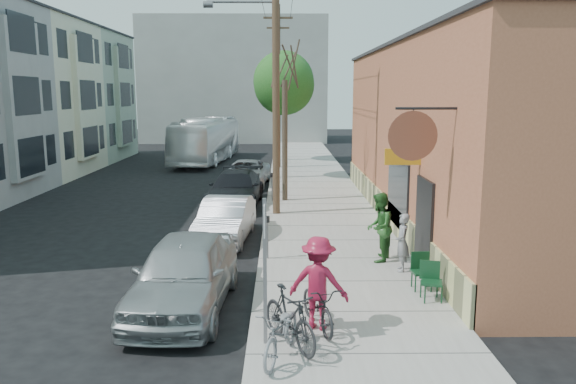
{
  "coord_description": "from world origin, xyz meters",
  "views": [
    {
      "loc": [
        2.67,
        -15.53,
        4.84
      ],
      "look_at": [
        2.88,
        3.28,
        1.5
      ],
      "focal_mm": 35.0,
      "sensor_mm": 36.0,
      "label": 1
    }
  ],
  "objects_px": {
    "sign_post": "(265,258)",
    "patio_chair_a": "(422,272)",
    "patron_green": "(379,227)",
    "car_2": "(236,189)",
    "parking_meter_far": "(272,182)",
    "parking_meter_near": "(267,230)",
    "car_1": "(225,220)",
    "tree_leafy_far": "(284,81)",
    "patio_chair_b": "(432,282)",
    "parked_bike_b": "(282,332)",
    "car_3": "(246,173)",
    "parked_bike_a": "(290,318)",
    "utility_pole_near": "(274,77)",
    "car_0": "(184,273)",
    "tree_bare": "(285,141)",
    "patron_grey": "(402,242)",
    "bus": "(207,140)",
    "tree_leafy_mid": "(284,85)",
    "cyclist": "(318,283)"
  },
  "relations": [
    {
      "from": "sign_post",
      "to": "patio_chair_a",
      "type": "height_order",
      "value": "sign_post"
    },
    {
      "from": "patron_green",
      "to": "car_2",
      "type": "relative_size",
      "value": 0.38
    },
    {
      "from": "parking_meter_far",
      "to": "parking_meter_near",
      "type": "bearing_deg",
      "value": -90.0
    },
    {
      "from": "patron_green",
      "to": "car_1",
      "type": "xyz_separation_m",
      "value": [
        -4.59,
        2.79,
        -0.42
      ]
    },
    {
      "from": "tree_leafy_far",
      "to": "patio_chair_b",
      "type": "height_order",
      "value": "tree_leafy_far"
    },
    {
      "from": "patio_chair_b",
      "to": "parked_bike_b",
      "type": "relative_size",
      "value": 0.48
    },
    {
      "from": "parking_meter_far",
      "to": "car_3",
      "type": "relative_size",
      "value": 0.26
    },
    {
      "from": "tree_leafy_far",
      "to": "parked_bike_a",
      "type": "distance_m",
      "value": 30.05
    },
    {
      "from": "tree_leafy_far",
      "to": "car_3",
      "type": "bearing_deg",
      "value": -101.04
    },
    {
      "from": "utility_pole_near",
      "to": "car_0",
      "type": "relative_size",
      "value": 2.03
    },
    {
      "from": "tree_bare",
      "to": "car_1",
      "type": "distance_m",
      "value": 6.98
    },
    {
      "from": "parked_bike_b",
      "to": "car_3",
      "type": "xyz_separation_m",
      "value": [
        -1.86,
        19.87,
        0.03
      ]
    },
    {
      "from": "patron_grey",
      "to": "car_3",
      "type": "relative_size",
      "value": 0.33
    },
    {
      "from": "sign_post",
      "to": "bus",
      "type": "bearing_deg",
      "value": 99.57
    },
    {
      "from": "parking_meter_far",
      "to": "parked_bike_b",
      "type": "height_order",
      "value": "parking_meter_far"
    },
    {
      "from": "parking_meter_far",
      "to": "patio_chair_b",
      "type": "bearing_deg",
      "value": -72.33
    },
    {
      "from": "tree_leafy_far",
      "to": "patio_chair_a",
      "type": "distance_m",
      "value": 27.28
    },
    {
      "from": "sign_post",
      "to": "patio_chair_b",
      "type": "distance_m",
      "value": 4.49
    },
    {
      "from": "sign_post",
      "to": "tree_leafy_mid",
      "type": "bearing_deg",
      "value": 88.78
    },
    {
      "from": "parking_meter_far",
      "to": "car_1",
      "type": "distance_m",
      "value": 6.3
    },
    {
      "from": "sign_post",
      "to": "tree_leafy_far",
      "type": "bearing_deg",
      "value": 89.13
    },
    {
      "from": "bus",
      "to": "cyclist",
      "type": "bearing_deg",
      "value": -72.71
    },
    {
      "from": "parked_bike_a",
      "to": "car_0",
      "type": "relative_size",
      "value": 0.38
    },
    {
      "from": "parking_meter_far",
      "to": "patron_green",
      "type": "relative_size",
      "value": 0.64
    },
    {
      "from": "patio_chair_b",
      "to": "bus",
      "type": "xyz_separation_m",
      "value": [
        -8.7,
        27.38,
        0.97
      ]
    },
    {
      "from": "tree_leafy_mid",
      "to": "bus",
      "type": "height_order",
      "value": "tree_leafy_mid"
    },
    {
      "from": "car_3",
      "to": "bus",
      "type": "bearing_deg",
      "value": 113.11
    },
    {
      "from": "patio_chair_a",
      "to": "car_3",
      "type": "distance_m",
      "value": 17.19
    },
    {
      "from": "parking_meter_near",
      "to": "bus",
      "type": "height_order",
      "value": "bus"
    },
    {
      "from": "tree_bare",
      "to": "cyclist",
      "type": "distance_m",
      "value": 13.83
    },
    {
      "from": "car_0",
      "to": "utility_pole_near",
      "type": "bearing_deg",
      "value": 81.7
    },
    {
      "from": "cyclist",
      "to": "car_2",
      "type": "height_order",
      "value": "cyclist"
    },
    {
      "from": "sign_post",
      "to": "cyclist",
      "type": "distance_m",
      "value": 1.45
    },
    {
      "from": "parking_meter_near",
      "to": "car_1",
      "type": "relative_size",
      "value": 0.29
    },
    {
      "from": "patio_chair_b",
      "to": "car_0",
      "type": "distance_m",
      "value": 5.61
    },
    {
      "from": "tree_leafy_far",
      "to": "car_3",
      "type": "xyz_separation_m",
      "value": [
        -2.0,
        -10.25,
        -4.94
      ]
    },
    {
      "from": "parked_bike_b",
      "to": "car_1",
      "type": "distance_m",
      "value": 8.84
    },
    {
      "from": "bus",
      "to": "patron_grey",
      "type": "bearing_deg",
      "value": -65.89
    },
    {
      "from": "tree_leafy_far",
      "to": "car_1",
      "type": "relative_size",
      "value": 1.77
    },
    {
      "from": "tree_leafy_far",
      "to": "patron_green",
      "type": "distance_m",
      "value": 24.81
    },
    {
      "from": "tree_leafy_mid",
      "to": "parking_meter_near",
      "type": "bearing_deg",
      "value": -92.01
    },
    {
      "from": "tree_bare",
      "to": "car_3",
      "type": "bearing_deg",
      "value": 112.37
    },
    {
      "from": "patio_chair_b",
      "to": "bus",
      "type": "height_order",
      "value": "bus"
    },
    {
      "from": "cyclist",
      "to": "parked_bike_a",
      "type": "distance_m",
      "value": 1.08
    },
    {
      "from": "tree_leafy_far",
      "to": "car_1",
      "type": "xyz_separation_m",
      "value": [
        -2.0,
        -21.48,
        -4.89
      ]
    },
    {
      "from": "parking_meter_near",
      "to": "tree_leafy_mid",
      "type": "distance_m",
      "value": 16.23
    },
    {
      "from": "parking_meter_near",
      "to": "parked_bike_a",
      "type": "bearing_deg",
      "value": -84.37
    },
    {
      "from": "parked_bike_b",
      "to": "car_2",
      "type": "relative_size",
      "value": 0.35
    },
    {
      "from": "car_1",
      "to": "patron_grey",
      "type": "bearing_deg",
      "value": -31.56
    },
    {
      "from": "utility_pole_near",
      "to": "car_3",
      "type": "distance_m",
      "value": 9.11
    }
  ]
}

